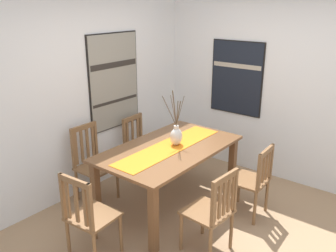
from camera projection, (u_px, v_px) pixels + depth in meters
name	position (u px, v px, depth m)	size (l,w,h in m)	color
ground_plane	(204.00, 235.00, 3.96)	(6.40, 6.40, 0.03)	#A37F5B
wall_back	(84.00, 89.00, 4.61)	(6.40, 0.12, 2.70)	white
wall_side	(283.00, 84.00, 4.89)	(0.12, 6.40, 2.70)	white
dining_table	(169.00, 156.00, 4.31)	(1.74, 1.01, 0.78)	brown
table_runner	(169.00, 147.00, 4.27)	(1.60, 0.36, 0.01)	orange
centerpiece_vase	(176.00, 136.00, 4.29)	(0.25, 0.21, 0.69)	silver
chair_0	(140.00, 145.00, 5.17)	(0.44, 0.44, 0.87)	brown
chair_1	(212.00, 210.00, 3.53)	(0.45, 0.45, 0.91)	brown
chair_2	(93.00, 163.00, 4.54)	(0.43, 0.43, 0.96)	brown
chair_3	(89.00, 216.00, 3.45)	(0.45, 0.45, 0.92)	brown
chair_4	(253.00, 179.00, 4.18)	(0.44, 0.44, 0.87)	brown
painting_on_back_wall	(114.00, 81.00, 4.89)	(0.87, 0.05, 1.29)	black
painting_on_side_wall	(237.00, 78.00, 5.23)	(0.05, 0.81, 1.06)	black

